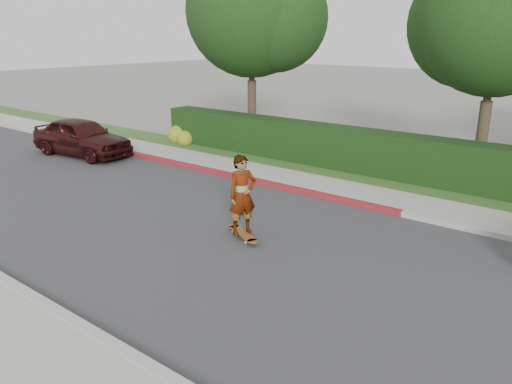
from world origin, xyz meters
TOP-DOWN VIEW (x-y plane):
  - ground at (0.00, 0.00)m, footprint 120.00×120.00m
  - road at (0.00, 0.00)m, footprint 60.00×8.00m
  - curb_near at (0.00, -4.10)m, footprint 60.00×0.20m
  - sidewalk_near at (0.00, -5.00)m, footprint 60.00×1.60m
  - curb_far at (0.00, 4.10)m, footprint 60.00×0.20m
  - curb_red_section at (-5.00, 4.10)m, footprint 12.00×0.21m
  - sidewalk_far at (0.00, 5.00)m, footprint 60.00×1.60m
  - planting_strip at (0.00, 6.60)m, footprint 60.00×1.60m
  - hedge at (-3.00, 7.20)m, footprint 15.00×1.00m
  - flowering_shrub at (-10.01, 6.74)m, footprint 1.40×1.00m
  - tree_left at (-7.51, 8.69)m, footprint 5.99×5.21m
  - tree_center at (1.49, 9.19)m, footprint 5.66×4.84m
  - skateboard at (-1.35, 0.42)m, footprint 1.27×0.76m
  - skateboarder at (-1.35, 0.42)m, footprint 0.67×0.79m
  - car_maroon at (-11.48, 2.95)m, footprint 4.42×2.11m

SIDE VIEW (x-z plane):
  - ground at x=0.00m, z-range 0.00..0.00m
  - road at x=0.00m, z-range 0.00..0.01m
  - planting_strip at x=0.00m, z-range 0.00..0.10m
  - sidewalk_near at x=0.00m, z-range 0.00..0.12m
  - sidewalk_far at x=0.00m, z-range 0.00..0.12m
  - curb_near at x=0.00m, z-range 0.00..0.15m
  - curb_far at x=0.00m, z-range 0.00..0.15m
  - curb_red_section at x=-5.00m, z-range 0.00..0.15m
  - skateboard at x=-1.35m, z-range 0.05..0.17m
  - flowering_shrub at x=-10.01m, z-range -0.12..0.78m
  - car_maroon at x=-11.48m, z-range 0.00..1.46m
  - hedge at x=-3.00m, z-range 0.00..1.50m
  - skateboarder at x=-1.35m, z-range 0.13..1.98m
  - tree_center at x=1.49m, z-range 1.18..8.62m
  - tree_left at x=-7.51m, z-range 1.26..9.26m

